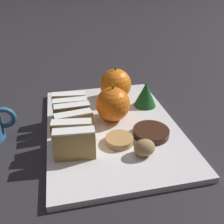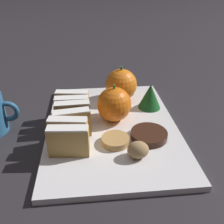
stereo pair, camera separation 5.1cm
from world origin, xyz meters
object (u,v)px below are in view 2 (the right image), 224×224
(chocolate_cookie, at_px, (149,135))
(orange_near, at_px, (114,104))
(walnut, at_px, (138,150))
(orange_far, at_px, (121,85))

(chocolate_cookie, bearing_deg, orange_near, 128.29)
(orange_near, height_order, walnut, orange_near)
(orange_far, bearing_deg, chocolate_cookie, -79.22)
(orange_near, xyz_separation_m, orange_far, (0.03, 0.09, 0.00))
(chocolate_cookie, bearing_deg, orange_far, 100.78)
(orange_far, relative_size, chocolate_cookie, 1.20)
(orange_near, bearing_deg, walnut, -77.85)
(orange_far, bearing_deg, walnut, -89.90)
(orange_near, bearing_deg, chocolate_cookie, -51.71)
(orange_near, distance_m, chocolate_cookie, 0.10)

